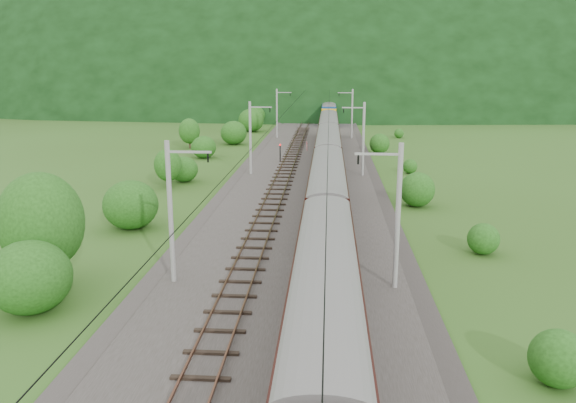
{
  "coord_description": "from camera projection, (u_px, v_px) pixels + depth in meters",
  "views": [
    {
      "loc": [
        2.43,
        -29.28,
        12.28
      ],
      "look_at": [
        -0.43,
        9.98,
        2.6
      ],
      "focal_mm": 35.0,
      "sensor_mm": 36.0,
      "label": 1
    }
  ],
  "objects": [
    {
      "name": "signal",
      "position": [
        280.0,
        151.0,
        70.28
      ],
      "size": [
        0.25,
        0.25,
        2.24
      ],
      "color": "black",
      "rests_on": "railbed"
    },
    {
      "name": "vegetation_right",
      "position": [
        447.0,
        222.0,
        40.51
      ],
      "size": [
        6.97,
        109.53,
        2.76
      ],
      "color": "#1D4612",
      "rests_on": "ground"
    },
    {
      "name": "track_right",
      "position": [
        327.0,
        232.0,
        40.89
      ],
      "size": [
        2.4,
        220.0,
        0.27
      ],
      "color": "brown",
      "rests_on": "railbed"
    },
    {
      "name": "mountain_ridge",
      "position": [
        122.0,
        85.0,
        330.46
      ],
      "size": [
        336.0,
        280.0,
        132.0
      ],
      "primitive_type": "ellipsoid",
      "color": "black",
      "rests_on": "ground"
    },
    {
      "name": "catenary_right",
      "position": [
        363.0,
        137.0,
        60.95
      ],
      "size": [
        2.54,
        192.28,
        8.0
      ],
      "color": "gray",
      "rests_on": "railbed"
    },
    {
      "name": "mountain_main",
      "position": [
        325.0,
        89.0,
        283.27
      ],
      "size": [
        504.0,
        360.0,
        244.0
      ],
      "primitive_type": "ellipsoid",
      "color": "black",
      "rests_on": "ground"
    },
    {
      "name": "hazard_post_near",
      "position": [
        307.0,
        146.0,
        79.41
      ],
      "size": [
        0.14,
        0.14,
        1.32
      ],
      "primitive_type": "cylinder",
      "color": "red",
      "rests_on": "railbed"
    },
    {
      "name": "railbed",
      "position": [
        294.0,
        234.0,
        41.11
      ],
      "size": [
        14.0,
        220.0,
        0.3
      ],
      "primitive_type": "cube",
      "color": "#38332D",
      "rests_on": "ground"
    },
    {
      "name": "vegetation_left",
      "position": [
        141.0,
        181.0,
        48.1
      ],
      "size": [
        10.17,
        140.68,
        6.82
      ],
      "color": "#1D4612",
      "rests_on": "ground"
    },
    {
      "name": "overhead_wires",
      "position": [
        294.0,
        140.0,
        39.45
      ],
      "size": [
        4.83,
        198.0,
        0.03
      ],
      "color": "black",
      "rests_on": "ground"
    },
    {
      "name": "hazard_post_far",
      "position": [
        318.0,
        139.0,
        86.32
      ],
      "size": [
        0.17,
        0.17,
        1.59
      ],
      "primitive_type": "cylinder",
      "color": "red",
      "rests_on": "railbed"
    },
    {
      "name": "ground",
      "position": [
        283.0,
        289.0,
        31.46
      ],
      "size": [
        600.0,
        600.0,
        0.0
      ],
      "primitive_type": "plane",
      "color": "#2E4916",
      "rests_on": "ground"
    },
    {
      "name": "catenary_left",
      "position": [
        251.0,
        136.0,
        61.81
      ],
      "size": [
        2.54,
        192.28,
        8.0
      ],
      "color": "gray",
      "rests_on": "railbed"
    },
    {
      "name": "track_left",
      "position": [
        261.0,
        230.0,
        41.23
      ],
      "size": [
        2.4,
        220.0,
        0.27
      ],
      "color": "brown",
      "rests_on": "railbed"
    },
    {
      "name": "train",
      "position": [
        328.0,
        157.0,
        54.91
      ],
      "size": [
        2.85,
        135.55,
        4.96
      ],
      "color": "black",
      "rests_on": "ground"
    }
  ]
}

